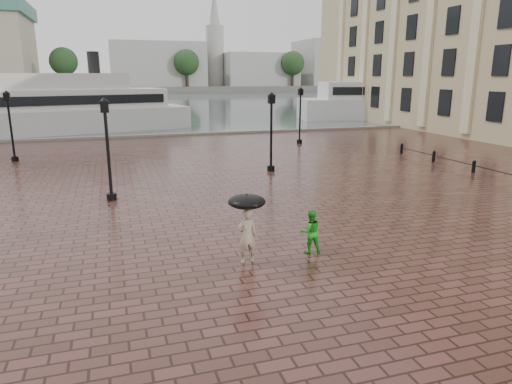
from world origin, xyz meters
TOP-DOWN VIEW (x-y plane):
  - ground at (0.00, 0.00)m, footprint 300.00×300.00m
  - harbour_water at (0.00, 92.00)m, footprint 240.00×240.00m
  - quay_edge at (0.00, 32.00)m, footprint 80.00×0.60m
  - far_shore at (0.00, 160.00)m, footprint 300.00×60.00m
  - distant_skyline at (48.14, 150.00)m, footprint 102.50×22.00m
  - far_trees at (0.00, 138.00)m, footprint 188.00×8.00m
  - street_lamps at (-1.50, 17.50)m, footprint 21.44×14.44m
  - adult_pedestrian at (-2.17, 1.36)m, footprint 0.63×0.42m
  - child_pedestrian at (-0.05, 1.52)m, footprint 0.74×0.61m
  - ferry_near at (-9.79, 37.89)m, footprint 24.26×11.25m
  - ferry_far at (30.57, 41.07)m, footprint 27.34×11.45m
  - umbrella at (-2.17, 1.36)m, footprint 1.10×1.10m

SIDE VIEW (x-z plane):
  - ground at x=0.00m, z-range 0.00..0.00m
  - harbour_water at x=0.00m, z-range 0.00..0.00m
  - quay_edge at x=0.00m, z-range -0.15..0.15m
  - child_pedestrian at x=-0.05m, z-range 0.00..1.39m
  - adult_pedestrian at x=-2.17m, z-range 0.00..1.67m
  - far_shore at x=0.00m, z-range 0.00..2.00m
  - umbrella at x=-2.17m, z-range 1.32..2.46m
  - street_lamps at x=-1.50m, z-range 0.13..4.53m
  - ferry_near at x=-9.79m, z-range -1.54..6.20m
  - ferry_far at x=30.57m, z-range -1.74..6.99m
  - far_trees at x=0.00m, z-range 2.67..16.17m
  - distant_skyline at x=48.14m, z-range -7.05..25.95m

